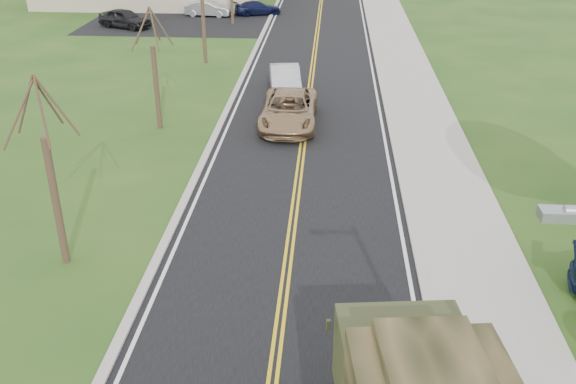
{
  "coord_description": "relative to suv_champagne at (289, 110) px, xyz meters",
  "views": [
    {
      "loc": [
        1.19,
        -6.68,
        10.99
      ],
      "look_at": [
        -0.09,
        11.8,
        1.8
      ],
      "focal_mm": 40.0,
      "sensor_mm": 36.0,
      "label": 1
    }
  ],
  "objects": [
    {
      "name": "curb_left",
      "position": [
        -3.35,
        17.23,
        -0.74
      ],
      "size": [
        0.3,
        120.0,
        0.1
      ],
      "primitive_type": "cube",
      "color": "#9E998E",
      "rests_on": "ground"
    },
    {
      "name": "bare_tree_b",
      "position": [
        -6.2,
        -0.77,
        1.69
      ],
      "size": [
        1.83,
        2.14,
        5.73
      ],
      "color": "#38281C",
      "rests_on": "ground"
    },
    {
      "name": "suv_champagne",
      "position": [
        0.0,
        0.0,
        0.0
      ],
      "size": [
        2.64,
        5.69,
        1.58
      ],
      "primitive_type": "imported",
      "rotation": [
        0.0,
        0.0,
        -0.0
      ],
      "color": "#9C7B58",
      "rests_on": "ground"
    },
    {
      "name": "lot_car_silver",
      "position": [
        -8.77,
        26.31,
        -0.14
      ],
      "size": [
        4.07,
        1.76,
        1.3
      ],
      "primitive_type": "imported",
      "rotation": [
        0.0,
        0.0,
        1.47
      ],
      "color": "#BDBCC1",
      "rests_on": "ground"
    },
    {
      "name": "curb_right",
      "position": [
        4.95,
        17.23,
        -0.73
      ],
      "size": [
        0.3,
        120.0,
        0.12
      ],
      "primitive_type": "cube",
      "color": "#9E998E",
      "rests_on": "ground"
    },
    {
      "name": "sedan_silver",
      "position": [
        -0.55,
        4.99,
        -0.04
      ],
      "size": [
        2.19,
        4.75,
        1.51
      ],
      "primitive_type": "imported",
      "rotation": [
        0.0,
        0.0,
        0.13
      ],
      "color": "#BBBBC0",
      "rests_on": "ground"
    },
    {
      "name": "bare_tree_a",
      "position": [
        -6.2,
        -12.77,
        1.84
      ],
      "size": [
        1.93,
        2.26,
        6.08
      ],
      "color": "#38281C",
      "rests_on": "ground"
    },
    {
      "name": "bare_tree_c",
      "position": [
        -6.2,
        11.23,
        1.99
      ],
      "size": [
        2.04,
        2.39,
        6.42
      ],
      "color": "#38281C",
      "rests_on": "ground"
    },
    {
      "name": "lot_car_dark",
      "position": [
        -14.51,
        21.19,
        -0.04
      ],
      "size": [
        4.74,
        3.39,
        1.5
      ],
      "primitive_type": "imported",
      "rotation": [
        0.0,
        0.0,
        1.16
      ],
      "color": "black",
      "rests_on": "ground"
    },
    {
      "name": "sidewalk_right",
      "position": [
        6.7,
        17.23,
        -0.74
      ],
      "size": [
        3.2,
        120.0,
        0.1
      ],
      "primitive_type": "cube",
      "color": "#9E998E",
      "rests_on": "ground"
    },
    {
      "name": "road",
      "position": [
        0.8,
        17.23,
        -0.79
      ],
      "size": [
        8.0,
        120.0,
        0.01
      ],
      "primitive_type": "cube",
      "color": "black",
      "rests_on": "ground"
    },
    {
      "name": "lot_car_navy",
      "position": [
        -4.56,
        27.23,
        -0.2
      ],
      "size": [
        4.37,
        2.94,
        1.18
      ],
      "primitive_type": "imported",
      "rotation": [
        0.0,
        0.0,
        1.92
      ],
      "color": "black",
      "rests_on": "ground"
    }
  ]
}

